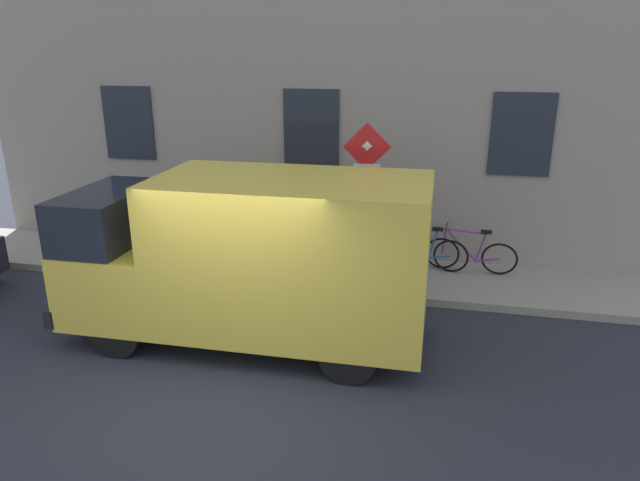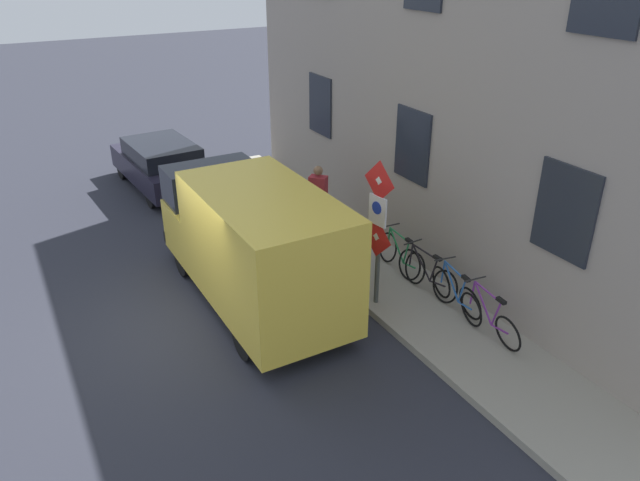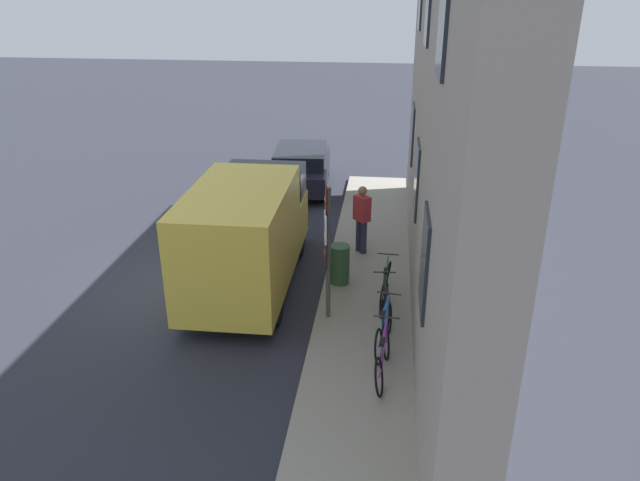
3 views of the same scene
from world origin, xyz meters
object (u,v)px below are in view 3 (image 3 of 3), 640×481
Objects in this scene: delivery_van at (247,232)px; parked_hatchback at (301,166)px; bicycle_blue at (384,329)px; litter_bin at (340,264)px; pedestrian at (362,217)px; bicycle_green at (386,285)px; bicycle_black at (385,306)px; sign_post_stacked at (326,237)px; bicycle_purple at (383,357)px.

delivery_van reaches higher than parked_hatchback.
litter_bin is at bearing 31.20° from bicycle_blue.
litter_bin is (-0.39, -1.71, -0.48)m from pedestrian.
bicycle_black is at bearing -177.26° from bicycle_green.
bicycle_black and bicycle_green have the same top height.
parked_hatchback is at bearing -108.57° from pedestrian.
pedestrian is at bearing -160.24° from parked_hatchback.
bicycle_purple is at bearing -57.18° from sign_post_stacked.
delivery_van is 3.13× the size of bicycle_blue.
bicycle_green is (3.09, -0.59, -0.82)m from delivery_van.
parked_hatchback is 2.39× the size of bicycle_green.
bicycle_green is at bearing 5.03° from bicycle_purple.
bicycle_green is at bearing -34.93° from litter_bin.
parked_hatchback is 8.19m from bicycle_green.
sign_post_stacked is 1.62× the size of pedestrian.
bicycle_blue is 2.68m from litter_bin.
parked_hatchback is 5.70m from pedestrian.
bicycle_black is (2.93, -8.52, -0.22)m from parked_hatchback.
bicycle_blue is 4.27m from pedestrian.
litter_bin is (1.90, -6.92, -0.14)m from parked_hatchback.
delivery_van is 3.51m from bicycle_black.
parked_hatchback is at bearing 23.78° from bicycle_green.
parked_hatchback is at bearing 25.78° from bicycle_blue.
delivery_van is at bearing 48.89° from bicycle_purple.
bicycle_green is at bearing -162.92° from parked_hatchback.
parked_hatchback is at bearing 105.32° from litter_bin.
parked_hatchback reaches higher than bicycle_green.
bicycle_purple and bicycle_blue have the same top height.
pedestrian is (-0.65, 3.31, 0.56)m from bicycle_black.
bicycle_green is (-0.00, 2.62, 0.00)m from bicycle_purple.
bicycle_blue and bicycle_black have the same top height.
litter_bin reaches higher than bicycle_black.
bicycle_purple is at bearing 55.09° from pedestrian.
bicycle_purple is at bearing -72.79° from litter_bin.
litter_bin is at bearing 29.03° from bicycle_black.
delivery_van is 3.11× the size of pedestrian.
litter_bin is (2.05, 0.14, -0.74)m from delivery_van.
sign_post_stacked is at bearing 126.35° from bicycle_green.
bicycle_black is at bearing 8.54° from bicycle_blue.
bicycle_green is at bearing -101.20° from delivery_van.
bicycle_green is at bearing 62.70° from pedestrian.
parked_hatchback reaches higher than bicycle_blue.
sign_post_stacked is 1.62× the size of bicycle_black.
bicycle_purple is 5.13m from pedestrian.
sign_post_stacked is at bearing 38.34° from pedestrian.
bicycle_black is 1.00× the size of bicycle_green.
parked_hatchback is 4.57× the size of litter_bin.
delivery_van is 1.30× the size of parked_hatchback.
bicycle_purple is at bearing 176.13° from bicycle_black.
litter_bin is at bearing 35.05° from pedestrian.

